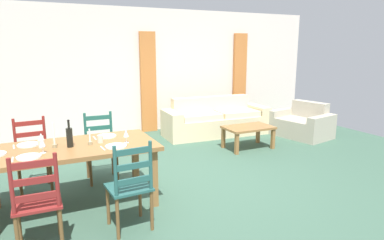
{
  "coord_description": "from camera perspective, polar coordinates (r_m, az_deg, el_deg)",
  "views": [
    {
      "loc": [
        -1.91,
        -4.07,
        1.86
      ],
      "look_at": [
        0.36,
        0.64,
        0.75
      ],
      "focal_mm": 32.01,
      "sensor_mm": 36.0,
      "label": 1
    }
  ],
  "objects": [
    {
      "name": "couch",
      "position": [
        7.47,
        3.86,
        -0.16
      ],
      "size": [
        2.32,
        0.93,
        0.8
      ],
      "color": "beige",
      "rests_on": "ground_plane"
    },
    {
      "name": "dinner_plate_far_right",
      "position": [
        4.47,
        -14.05,
        -2.62
      ],
      "size": [
        0.24,
        0.24,
        0.02
      ],
      "primitive_type": "cylinder",
      "color": "white",
      "rests_on": "dining_table"
    },
    {
      "name": "dinner_plate_near_left",
      "position": [
        3.91,
        -25.54,
        -5.56
      ],
      "size": [
        0.24,
        0.24,
        0.02
      ],
      "primitive_type": "cylinder",
      "color": "white",
      "rests_on": "dining_table"
    },
    {
      "name": "wine_glass_near_left",
      "position": [
        3.99,
        -23.68,
        -3.55
      ],
      "size": [
        0.06,
        0.06,
        0.16
      ],
      "color": "white",
      "rests_on": "dining_table"
    },
    {
      "name": "armchair_upholstered",
      "position": [
        7.68,
        17.96,
        -0.71
      ],
      "size": [
        1.02,
        1.3,
        0.72
      ],
      "color": "#AFA792",
      "rests_on": "ground_plane"
    },
    {
      "name": "dining_chair_far_right",
      "position": [
        5.04,
        -14.98,
        -4.35
      ],
      "size": [
        0.44,
        0.42,
        0.96
      ],
      "color": "#225A4C",
      "rests_on": "ground_plane"
    },
    {
      "name": "ground_plane",
      "position": [
        4.87,
        -0.59,
        -10.59
      ],
      "size": [
        9.6,
        9.6,
        0.02
      ],
      "primitive_type": "cube",
      "color": "#385846"
    },
    {
      "name": "coffee_cup_primary",
      "position": [
        4.21,
        -15.06,
        -3.07
      ],
      "size": [
        0.07,
        0.07,
        0.09
      ],
      "primitive_type": "cylinder",
      "color": "beige",
      "rests_on": "dining_table"
    },
    {
      "name": "candle_short",
      "position": [
        4.14,
        -16.63,
        -3.31
      ],
      "size": [
        0.05,
        0.05,
        0.19
      ],
      "color": "#998C66",
      "rests_on": "dining_table"
    },
    {
      "name": "wine_bottle",
      "position": [
        4.12,
        -19.73,
        -2.67
      ],
      "size": [
        0.07,
        0.07,
        0.32
      ],
      "color": "black",
      "rests_on": "dining_table"
    },
    {
      "name": "fork_near_right",
      "position": [
        3.97,
        -14.67,
        -4.58
      ],
      "size": [
        0.03,
        0.17,
        0.01
      ],
      "primitive_type": "cube",
      "rotation": [
        0.0,
        0.0,
        0.07
      ],
      "color": "silver",
      "rests_on": "dining_table"
    },
    {
      "name": "curtain_panel_right",
      "position": [
        8.72,
        7.93,
        6.87
      ],
      "size": [
        0.35,
        0.08,
        2.2
      ],
      "primitive_type": "cube",
      "color": "#C87336",
      "rests_on": "ground_plane"
    },
    {
      "name": "fork_far_left",
      "position": [
        4.4,
        -27.57,
        -3.98
      ],
      "size": [
        0.02,
        0.17,
        0.01
      ],
      "primitive_type": "cube",
      "rotation": [
        0.0,
        0.0,
        0.04
      ],
      "color": "silver",
      "rests_on": "dining_table"
    },
    {
      "name": "dining_table",
      "position": [
        4.2,
        -19.31,
        -5.27
      ],
      "size": [
        1.9,
        0.96,
        0.75
      ],
      "color": "olive",
      "rests_on": "ground_plane"
    },
    {
      "name": "wall_far",
      "position": [
        7.63,
        -11.33,
        7.92
      ],
      "size": [
        9.6,
        0.16,
        2.7
      ],
      "primitive_type": "cube",
      "color": "silver",
      "rests_on": "ground_plane"
    },
    {
      "name": "curtain_panel_left",
      "position": [
        7.66,
        -7.29,
        6.19
      ],
      "size": [
        0.35,
        0.08,
        2.2
      ],
      "primitive_type": "cube",
      "color": "#C87336",
      "rests_on": "ground_plane"
    },
    {
      "name": "wine_glass_near_right",
      "position": [
        4.12,
        -10.94,
        -2.26
      ],
      "size": [
        0.06,
        0.06,
        0.16
      ],
      "color": "white",
      "rests_on": "dining_table"
    },
    {
      "name": "dinner_plate_far_left",
      "position": [
        4.39,
        -25.62,
        -3.73
      ],
      "size": [
        0.24,
        0.24,
        0.02
      ],
      "primitive_type": "cylinder",
      "color": "white",
      "rests_on": "dining_table"
    },
    {
      "name": "dining_chair_near_right",
      "position": [
        3.6,
        -10.24,
        -10.8
      ],
      "size": [
        0.44,
        0.42,
        0.96
      ],
      "color": "#255551",
      "rests_on": "ground_plane"
    },
    {
      "name": "dining_chair_far_left",
      "position": [
        4.98,
        -25.03,
        -5.28
      ],
      "size": [
        0.44,
        0.43,
        0.96
      ],
      "color": "maroon",
      "rests_on": "ground_plane"
    },
    {
      "name": "fork_far_right",
      "position": [
        4.45,
        -15.94,
        -2.89
      ],
      "size": [
        0.02,
        0.17,
        0.01
      ],
      "primitive_type": "cube",
      "rotation": [
        0.0,
        0.0,
        0.02
      ],
      "color": "silver",
      "rests_on": "dining_table"
    },
    {
      "name": "dinner_plate_near_right",
      "position": [
        4.0,
        -12.56,
        -4.27
      ],
      "size": [
        0.24,
        0.24,
        0.02
      ],
      "primitive_type": "cylinder",
      "color": "white",
      "rests_on": "dining_table"
    },
    {
      "name": "coffee_cup_secondary",
      "position": [
        4.23,
        -23.81,
        -3.64
      ],
      "size": [
        0.07,
        0.07,
        0.09
      ],
      "primitive_type": "cylinder",
      "color": "beige",
      "rests_on": "dining_table"
    },
    {
      "name": "coffee_table",
      "position": [
        6.47,
        9.36,
        -1.63
      ],
      "size": [
        0.9,
        0.56,
        0.42
      ],
      "color": "olive",
      "rests_on": "ground_plane"
    },
    {
      "name": "dining_chair_near_left",
      "position": [
        3.5,
        -24.41,
        -12.4
      ],
      "size": [
        0.43,
        0.41,
        0.96
      ],
      "color": "maroon",
      "rests_on": "ground_plane"
    },
    {
      "name": "fork_near_left",
      "position": [
        3.92,
        -27.73,
        -5.84
      ],
      "size": [
        0.02,
        0.17,
        0.01
      ],
      "primitive_type": "cube",
      "rotation": [
        0.0,
        0.0,
        -0.0
      ],
      "color": "silver",
      "rests_on": "dining_table"
    },
    {
      "name": "wine_glass_far_left",
      "position": [
        4.25,
        -23.85,
        -2.65
      ],
      "size": [
        0.06,
        0.06,
        0.16
      ],
      "color": "white",
      "rests_on": "dining_table"
    },
    {
      "name": "candle_tall",
      "position": [
        4.16,
        -21.97,
        -3.17
      ],
      "size": [
        0.05,
        0.05,
        0.29
      ],
      "color": "#998C66",
      "rests_on": "dining_table"
    }
  ]
}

